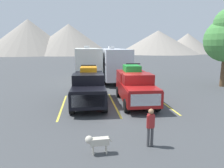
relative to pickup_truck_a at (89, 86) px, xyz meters
name	(u,v)px	position (x,y,z in m)	size (l,w,h in m)	color
ground_plane	(116,108)	(1.67, -1.33, -1.19)	(240.00, 240.00, 0.00)	#3F4244
pickup_truck_a	(89,86)	(0.00, 0.00, 0.00)	(2.36, 5.39, 2.58)	black
pickup_truck_b	(135,86)	(3.16, -0.12, 0.00)	(2.30, 5.29, 2.67)	maroon
lot_stripe_a	(62,106)	(-1.75, -0.39, -1.19)	(0.12, 5.50, 0.01)	gold
lot_stripe_b	(114,104)	(1.67, -0.39, -1.19)	(0.12, 5.50, 0.01)	gold
lot_stripe_c	(162,102)	(5.09, -0.39, -1.19)	(0.12, 5.50, 0.01)	gold
camper_trailer_a	(87,62)	(0.09, 9.37, 0.86)	(2.81, 9.21, 3.90)	silver
camper_trailer_b	(113,63)	(2.88, 8.49, 0.83)	(2.80, 9.18, 3.84)	silver
person_a	(151,125)	(2.22, -6.20, -0.31)	(0.34, 0.21, 1.54)	#3F3F42
dog	(96,141)	(0.10, -6.46, -0.71)	(0.98, 0.29, 0.72)	beige
mountain_ridge	(76,40)	(-3.63, 80.59, 5.45)	(132.22, 40.37, 15.25)	gray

